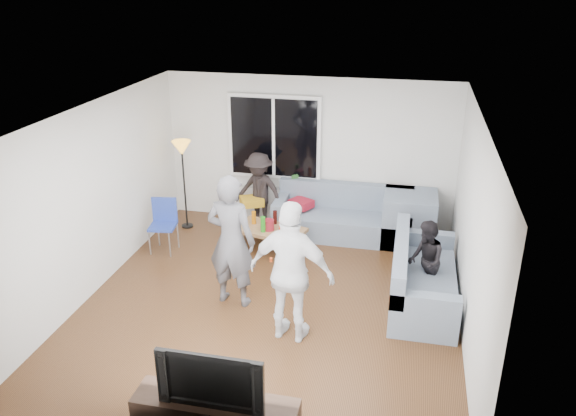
% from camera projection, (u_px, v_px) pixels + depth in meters
% --- Properties ---
extents(floor, '(5.00, 5.50, 0.04)m').
position_uv_depth(floor, '(272.00, 302.00, 7.84)').
color(floor, '#56351C').
rests_on(floor, ground).
extents(ceiling, '(5.00, 5.50, 0.04)m').
position_uv_depth(ceiling, '(269.00, 113.00, 6.82)').
color(ceiling, white).
rests_on(ceiling, ground).
extents(wall_back, '(5.00, 0.04, 2.60)m').
position_uv_depth(wall_back, '(309.00, 152.00, 9.82)').
color(wall_back, silver).
rests_on(wall_back, ground).
extents(wall_front, '(5.00, 0.04, 2.60)m').
position_uv_depth(wall_front, '(192.00, 341.00, 4.84)').
color(wall_front, silver).
rests_on(wall_front, ground).
extents(wall_left, '(0.04, 5.50, 2.60)m').
position_uv_depth(wall_left, '(93.00, 199.00, 7.83)').
color(wall_left, silver).
rests_on(wall_left, ground).
extents(wall_right, '(0.04, 5.50, 2.60)m').
position_uv_depth(wall_right, '(474.00, 232.00, 6.83)').
color(wall_right, silver).
rests_on(wall_right, ground).
extents(window_frame, '(1.62, 0.06, 1.47)m').
position_uv_depth(window_frame, '(274.00, 137.00, 9.77)').
color(window_frame, white).
rests_on(window_frame, wall_back).
extents(window_glass, '(1.50, 0.02, 1.35)m').
position_uv_depth(window_glass, '(274.00, 138.00, 9.74)').
color(window_glass, black).
rests_on(window_glass, window_frame).
extents(window_mullion, '(0.05, 0.03, 1.35)m').
position_uv_depth(window_mullion, '(274.00, 138.00, 9.73)').
color(window_mullion, white).
rests_on(window_mullion, window_frame).
extents(radiator, '(1.30, 0.12, 0.62)m').
position_uv_depth(radiator, '(274.00, 205.00, 10.22)').
color(radiator, silver).
rests_on(radiator, floor).
extents(potted_plant, '(0.18, 0.15, 0.33)m').
position_uv_depth(potted_plant, '(294.00, 182.00, 9.94)').
color(potted_plant, '#30692A').
rests_on(potted_plant, radiator).
extents(vase, '(0.21, 0.21, 0.18)m').
position_uv_depth(vase, '(258.00, 183.00, 10.10)').
color(vase, silver).
rests_on(vase, radiator).
extents(sofa_back_section, '(2.30, 0.85, 0.85)m').
position_uv_depth(sofa_back_section, '(343.00, 213.00, 9.58)').
color(sofa_back_section, slate).
rests_on(sofa_back_section, floor).
extents(sofa_right_section, '(2.00, 0.85, 0.85)m').
position_uv_depth(sofa_right_section, '(424.00, 273.00, 7.69)').
color(sofa_right_section, slate).
rests_on(sofa_right_section, floor).
extents(sofa_corner, '(0.85, 0.85, 0.85)m').
position_uv_depth(sofa_corner, '(409.00, 219.00, 9.36)').
color(sofa_corner, slate).
rests_on(sofa_corner, floor).
extents(cushion_yellow, '(0.48, 0.46, 0.14)m').
position_uv_depth(cushion_yellow, '(252.00, 201.00, 9.84)').
color(cushion_yellow, '#BD8B1B').
rests_on(cushion_yellow, sofa_back_section).
extents(cushion_red, '(0.46, 0.44, 0.13)m').
position_uv_depth(cushion_red, '(301.00, 204.00, 9.74)').
color(cushion_red, maroon).
rests_on(cushion_red, sofa_back_section).
extents(coffee_table, '(1.22, 0.87, 0.40)m').
position_uv_depth(coffee_table, '(270.00, 240.00, 9.15)').
color(coffee_table, '#A0744D').
rests_on(coffee_table, floor).
extents(pitcher, '(0.17, 0.17, 0.17)m').
position_uv_depth(pitcher, '(269.00, 225.00, 8.99)').
color(pitcher, maroon).
rests_on(pitcher, coffee_table).
extents(side_chair, '(0.46, 0.46, 0.86)m').
position_uv_depth(side_chair, '(163.00, 227.00, 9.06)').
color(side_chair, '#223895').
rests_on(side_chair, floor).
extents(floor_lamp, '(0.32, 0.32, 1.56)m').
position_uv_depth(floor_lamp, '(184.00, 185.00, 9.79)').
color(floor_lamp, gold).
rests_on(floor_lamp, floor).
extents(player_left, '(0.72, 0.52, 1.84)m').
position_uv_depth(player_left, '(231.00, 241.00, 7.47)').
color(player_left, '#4B4B50').
rests_on(player_left, floor).
extents(player_right, '(1.11, 0.60, 1.80)m').
position_uv_depth(player_right, '(292.00, 273.00, 6.73)').
color(player_right, silver).
rests_on(player_right, floor).
extents(spectator_right, '(0.53, 0.63, 1.14)m').
position_uv_depth(spectator_right, '(425.00, 261.00, 7.70)').
color(spectator_right, black).
rests_on(spectator_right, floor).
extents(spectator_back, '(0.98, 0.70, 1.37)m').
position_uv_depth(spectator_back, '(259.00, 191.00, 9.79)').
color(spectator_back, black).
rests_on(spectator_back, floor).
extents(television, '(1.03, 0.13, 0.59)m').
position_uv_depth(television, '(214.00, 375.00, 5.28)').
color(television, black).
rests_on(television, tv_console).
extents(bottle_d, '(0.07, 0.07, 0.24)m').
position_uv_depth(bottle_d, '(281.00, 224.00, 8.93)').
color(bottle_d, '#DE4713').
rests_on(bottle_d, coffee_table).
extents(bottle_e, '(0.07, 0.07, 0.22)m').
position_uv_depth(bottle_e, '(293.00, 220.00, 9.08)').
color(bottle_e, black).
rests_on(bottle_e, coffee_table).
extents(bottle_a, '(0.07, 0.07, 0.21)m').
position_uv_depth(bottle_a, '(254.00, 218.00, 9.20)').
color(bottle_a, '#C56B0B').
rests_on(bottle_a, coffee_table).
extents(bottle_b, '(0.08, 0.08, 0.25)m').
position_uv_depth(bottle_b, '(263.00, 224.00, 8.91)').
color(bottle_b, '#21921A').
rests_on(bottle_b, coffee_table).
extents(bottle_c, '(0.07, 0.07, 0.22)m').
position_uv_depth(bottle_c, '(275.00, 217.00, 9.20)').
color(bottle_c, black).
rests_on(bottle_c, coffee_table).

